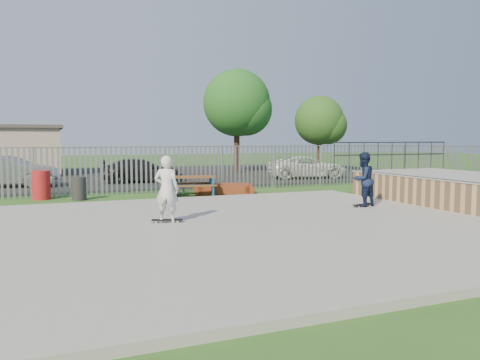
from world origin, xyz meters
name	(u,v)px	position (x,y,z in m)	size (l,w,h in m)	color
ground	(208,233)	(0.00, 0.00, 0.00)	(120.00, 120.00, 0.00)	#2C5F20
concrete_slab	(208,230)	(0.00, 0.00, 0.07)	(15.00, 12.00, 0.15)	#9C9C97
quarter_pipe	(461,191)	(9.50, 1.04, 0.56)	(5.50, 7.05, 2.19)	tan
fence	(194,177)	(1.00, 4.59, 1.00)	(26.04, 16.02, 2.00)	gray
picnic_table	(192,186)	(1.82, 7.61, 0.41)	(2.20, 1.94, 0.80)	brown
funbox	(224,189)	(3.20, 7.63, 0.21)	(2.34, 1.64, 0.42)	maroon
trash_bin_red	(41,185)	(-3.94, 8.54, 0.56)	(0.67, 0.67, 1.11)	#AF1A1F
trash_bin_grey	(79,189)	(-2.60, 7.78, 0.44)	(0.53, 0.53, 0.89)	#28292B
parking_lot	(113,176)	(0.00, 19.00, 0.01)	(40.00, 18.00, 0.02)	black
car_silver	(9,172)	(-5.47, 14.12, 0.76)	(1.57, 4.51, 1.48)	#A1A2A6
car_dark	(142,171)	(0.93, 14.25, 0.64)	(1.74, 4.29, 1.24)	black
car_white	(307,167)	(10.50, 13.24, 0.67)	(2.15, 4.67, 1.30)	white
tree_mid	(237,103)	(8.35, 19.14, 4.78)	(4.60, 4.60, 7.09)	#392316
tree_right	(319,121)	(14.36, 18.26, 3.64)	(3.51, 3.51, 5.41)	#3D2618
skateboard_a	(362,205)	(5.74, 1.50, 0.19)	(0.82, 0.39, 0.08)	black
skateboard_b	(167,221)	(-0.78, 1.01, 0.19)	(0.82, 0.43, 0.08)	black
skater_navy	(363,179)	(5.74, 1.50, 1.02)	(0.85, 0.66, 1.75)	#131E3D
skater_white	(167,189)	(-0.78, 1.01, 1.02)	(0.64, 0.42, 1.75)	white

